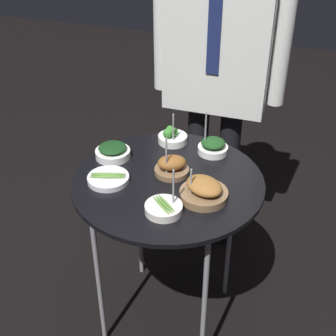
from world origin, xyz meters
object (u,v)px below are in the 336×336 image
bowl_asparagus_far_rim (108,179)px  waiter_figure (219,58)px  bowl_roast_front_right (173,166)px  bowl_roast_mid_left (204,191)px  bowl_spinach_near_rim (213,147)px  bowl_asparagus_center (164,208)px  serving_cart (168,190)px  bowl_broccoli_back_right (172,137)px  bowl_spinach_back_left (113,152)px

bowl_asparagus_far_rim → waiter_figure: bearing=70.2°
bowl_roast_front_right → bowl_roast_mid_left: (0.15, -0.11, 0.00)m
bowl_roast_front_right → bowl_spinach_near_rim: bearing=62.1°
waiter_figure → bowl_spinach_near_rim: bearing=-77.7°
bowl_roast_front_right → bowl_asparagus_center: size_ratio=1.05×
serving_cart → bowl_asparagus_center: 0.21m
bowl_roast_mid_left → bowl_asparagus_far_rim: (-0.36, -0.01, -0.02)m
bowl_broccoli_back_right → bowl_asparagus_far_rim: size_ratio=0.96×
bowl_broccoli_back_right → bowl_spinach_back_left: bearing=-134.7°
bowl_spinach_back_left → bowl_asparagus_center: bowl_asparagus_center is taller
bowl_broccoli_back_right → bowl_spinach_back_left: 0.26m
bowl_spinach_near_rim → bowl_broccoli_back_right: 0.18m
bowl_spinach_back_left → waiter_figure: size_ratio=0.09×
bowl_asparagus_center → bowl_broccoli_back_right: bearing=105.2°
bowl_roast_front_right → waiter_figure: bearing=86.8°
serving_cart → bowl_roast_mid_left: bowl_roast_mid_left is taller
bowl_spinach_back_left → bowl_asparagus_far_rim: bowl_spinach_back_left is taller
bowl_asparagus_center → bowl_asparagus_far_rim: size_ratio=1.04×
bowl_asparagus_far_rim → bowl_roast_mid_left: bearing=2.2°
bowl_roast_front_right → bowl_asparagus_far_rim: bowl_roast_front_right is taller
bowl_spinach_near_rim → bowl_roast_front_right: 0.22m
bowl_broccoli_back_right → bowl_asparagus_far_rim: 0.37m
bowl_roast_front_right → waiter_figure: size_ratio=0.10×
bowl_broccoli_back_right → bowl_roast_mid_left: bowl_broccoli_back_right is taller
bowl_roast_mid_left → bowl_asparagus_far_rim: 0.36m
bowl_broccoli_back_right → bowl_spinach_back_left: size_ratio=1.06×
bowl_roast_mid_left → waiter_figure: 0.70m
serving_cart → bowl_asparagus_center: bearing=-75.1°
serving_cart → bowl_roast_mid_left: 0.19m
bowl_roast_mid_left → bowl_asparagus_far_rim: size_ratio=1.13×
bowl_roast_front_right → waiter_figure: (0.03, 0.54, 0.24)m
bowl_spinach_near_rim → bowl_broccoli_back_right: (-0.18, 0.03, -0.00)m
serving_cart → waiter_figure: 0.67m
bowl_roast_front_right → bowl_roast_mid_left: bowl_roast_front_right is taller
bowl_broccoli_back_right → bowl_asparagus_center: size_ratio=0.92×
bowl_spinach_back_left → bowl_asparagus_far_rim: size_ratio=0.90×
bowl_spinach_back_left → bowl_asparagus_far_rim: 0.17m
bowl_spinach_near_rim → bowl_roast_front_right: size_ratio=1.06×
bowl_roast_mid_left → bowl_roast_front_right: bearing=143.3°
bowl_roast_mid_left → bowl_asparagus_center: bowl_asparagus_center is taller
bowl_roast_mid_left → bowl_asparagus_far_rim: bearing=-177.8°
bowl_spinach_near_rim → bowl_roast_front_right: bowl_spinach_near_rim is taller
bowl_asparagus_center → bowl_spinach_back_left: bearing=139.3°
bowl_spinach_near_rim → bowl_asparagus_center: bowl_spinach_near_rim is taller
serving_cart → bowl_spinach_near_rim: bowl_spinach_near_rim is taller
bowl_roast_front_right → bowl_spinach_back_left: (-0.26, 0.03, -0.01)m
bowl_spinach_back_left → waiter_figure: waiter_figure is taller
bowl_asparagus_center → waiter_figure: waiter_figure is taller
bowl_spinach_near_rim → bowl_asparagus_far_rim: (-0.31, -0.32, -0.02)m
bowl_roast_front_right → bowl_roast_mid_left: bearing=-36.7°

